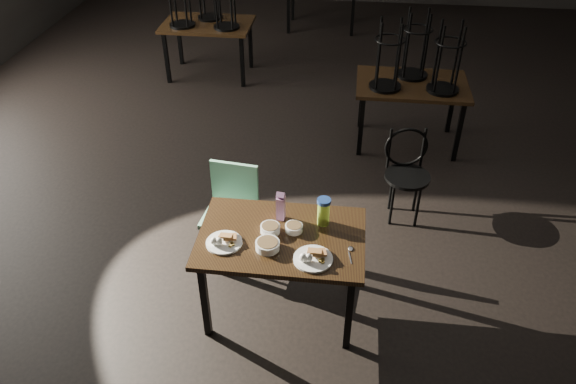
# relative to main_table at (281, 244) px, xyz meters

# --- Properties ---
(main_table) EXTENTS (1.20, 0.80, 0.75)m
(main_table) POSITION_rel_main_table_xyz_m (0.00, 0.00, 0.00)
(main_table) COLOR black
(main_table) RESTS_ON ground
(plate_left) EXTENTS (0.26, 0.26, 0.08)m
(plate_left) POSITION_rel_main_table_xyz_m (-0.39, -0.13, 0.10)
(plate_left) COLOR white
(plate_left) RESTS_ON main_table
(plate_right) EXTENTS (0.27, 0.27, 0.09)m
(plate_right) POSITION_rel_main_table_xyz_m (0.24, -0.22, 0.10)
(plate_right) COLOR white
(plate_right) RESTS_ON main_table
(bowl_near) EXTENTS (0.14, 0.14, 0.06)m
(bowl_near) POSITION_rel_main_table_xyz_m (-0.09, 0.04, 0.11)
(bowl_near) COLOR white
(bowl_near) RESTS_ON main_table
(bowl_far) EXTENTS (0.13, 0.13, 0.05)m
(bowl_far) POSITION_rel_main_table_xyz_m (0.08, 0.07, 0.11)
(bowl_far) COLOR white
(bowl_far) RESTS_ON main_table
(bowl_big) EXTENTS (0.17, 0.17, 0.06)m
(bowl_big) POSITION_rel_main_table_xyz_m (-0.08, -0.14, 0.11)
(bowl_big) COLOR white
(bowl_big) RESTS_ON main_table
(juice_carton) EXTENTS (0.07, 0.07, 0.24)m
(juice_carton) POSITION_rel_main_table_xyz_m (-0.03, 0.20, 0.19)
(juice_carton) COLOR #7F1773
(juice_carton) RESTS_ON main_table
(water_bottle) EXTENTS (0.13, 0.13, 0.22)m
(water_bottle) POSITION_rel_main_table_xyz_m (0.29, 0.18, 0.19)
(water_bottle) COLOR #ACDB40
(water_bottle) RESTS_ON main_table
(spoon) EXTENTS (0.05, 0.18, 0.01)m
(spoon) POSITION_rel_main_table_xyz_m (0.50, -0.09, 0.08)
(spoon) COLOR silver
(spoon) RESTS_ON main_table
(bentwood_chair) EXTENTS (0.44, 0.43, 0.88)m
(bentwood_chair) POSITION_rel_main_table_xyz_m (0.98, 1.35, -0.15)
(bentwood_chair) COLOR black
(bentwood_chair) RESTS_ON ground
(school_chair) EXTENTS (0.45, 0.45, 0.88)m
(school_chair) POSITION_rel_main_table_xyz_m (-0.50, 0.59, -0.14)
(school_chair) COLOR #70AF8E
(school_chair) RESTS_ON ground
(bg_table_left) EXTENTS (1.20, 0.80, 1.48)m
(bg_table_left) POSITION_rel_main_table_xyz_m (-1.56, 4.21, 0.11)
(bg_table_left) COLOR black
(bg_table_left) RESTS_ON ground
(bg_table_right) EXTENTS (1.20, 0.80, 1.48)m
(bg_table_right) POSITION_rel_main_table_xyz_m (1.08, 2.66, 0.11)
(bg_table_right) COLOR black
(bg_table_right) RESTS_ON ground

